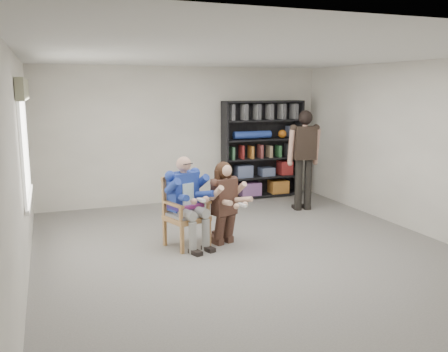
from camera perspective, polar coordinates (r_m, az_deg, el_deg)
name	(u,v)px	position (r m, az deg, el deg)	size (l,w,h in m)	color
room_shell	(252,158)	(6.63, 3.44, 2.20)	(6.00, 7.00, 2.80)	beige
floor	(251,253)	(6.97, 3.31, -9.26)	(6.00, 7.00, 0.01)	slate
window_left	(26,142)	(7.04, -22.74, 3.78)	(0.16, 2.00, 1.75)	silver
armchair	(187,212)	(7.13, -4.53, -4.35)	(0.62, 0.59, 1.06)	#9D6D3B
seated_man	(186,202)	(7.09, -4.55, -3.11)	(0.59, 0.83, 1.38)	navy
kneeling_woman	(226,204)	(7.17, 0.19, -3.40)	(0.53, 0.85, 1.26)	#3E2522
bookshelf	(263,150)	(10.34, 4.67, 3.19)	(1.80, 0.38, 2.10)	black
standing_man	(304,161)	(9.31, 9.59, 1.75)	(0.60, 0.33, 1.93)	black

